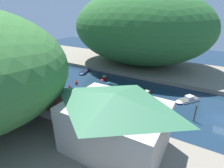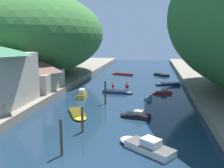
{
  "view_description": "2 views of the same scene",
  "coord_description": "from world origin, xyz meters",
  "px_view_note": "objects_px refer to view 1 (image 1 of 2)",
  "views": [
    {
      "loc": [
        -33.85,
        4.57,
        19.21
      ],
      "look_at": [
        -0.71,
        23.55,
        2.52
      ],
      "focal_mm": 28.0,
      "sensor_mm": 36.0,
      "label": 1
    },
    {
      "loc": [
        4.64,
        -14.41,
        10.24
      ],
      "look_at": [
        -1.97,
        25.19,
        2.52
      ],
      "focal_mm": 40.0,
      "sensor_mm": 36.0,
      "label": 2
    }
  ],
  "objects_px": {
    "boat_near_quay": "(186,100)",
    "channel_buoy_far": "(76,82)",
    "boat_yellow_tender": "(84,72)",
    "boat_navy_launch": "(26,76)",
    "person_on_quay": "(147,130)",
    "boat_far_right_bank": "(136,109)",
    "channel_buoy_near": "(69,87)",
    "boat_open_rowboat": "(52,67)",
    "waterfront_building": "(115,121)",
    "boathouse_shed": "(64,102)",
    "boat_far_upstream": "(112,84)",
    "boat_moored_right": "(90,88)",
    "person_by_boathouse": "(131,125)",
    "boat_cabin_cruiser": "(87,101)",
    "boat_white_cruiser": "(145,94)",
    "boat_small_dinghy": "(104,78)"
  },
  "relations": [
    {
      "from": "channel_buoy_far",
      "to": "person_by_boathouse",
      "type": "relative_size",
      "value": 0.7
    },
    {
      "from": "boat_yellow_tender",
      "to": "boat_navy_launch",
      "type": "bearing_deg",
      "value": 26.4
    },
    {
      "from": "waterfront_building",
      "to": "boat_moored_right",
      "type": "distance_m",
      "value": 22.77
    },
    {
      "from": "waterfront_building",
      "to": "boat_yellow_tender",
      "type": "distance_m",
      "value": 35.4
    },
    {
      "from": "boathouse_shed",
      "to": "boat_far_upstream",
      "type": "xyz_separation_m",
      "value": [
        18.39,
        0.7,
        -3.47
      ]
    },
    {
      "from": "person_on_quay",
      "to": "boathouse_shed",
      "type": "bearing_deg",
      "value": 18.16
    },
    {
      "from": "boat_yellow_tender",
      "to": "boat_white_cruiser",
      "type": "relative_size",
      "value": 1.32
    },
    {
      "from": "boathouse_shed",
      "to": "boat_open_rowboat",
      "type": "bearing_deg",
      "value": 51.56
    },
    {
      "from": "boat_cabin_cruiser",
      "to": "boat_moored_right",
      "type": "distance_m",
      "value": 6.77
    },
    {
      "from": "boat_far_upstream",
      "to": "person_on_quay",
      "type": "height_order",
      "value": "person_on_quay"
    },
    {
      "from": "boat_open_rowboat",
      "to": "waterfront_building",
      "type": "bearing_deg",
      "value": -160.64
    },
    {
      "from": "boat_cabin_cruiser",
      "to": "boat_yellow_tender",
      "type": "bearing_deg",
      "value": 32.75
    },
    {
      "from": "boat_near_quay",
      "to": "channel_buoy_near",
      "type": "relative_size",
      "value": 6.44
    },
    {
      "from": "boat_far_upstream",
      "to": "channel_buoy_far",
      "type": "height_order",
      "value": "channel_buoy_far"
    },
    {
      "from": "boat_near_quay",
      "to": "channel_buoy_far",
      "type": "xyz_separation_m",
      "value": [
        -4.54,
        27.81,
        0.06
      ]
    },
    {
      "from": "boat_navy_launch",
      "to": "boat_moored_right",
      "type": "distance_m",
      "value": 22.28
    },
    {
      "from": "boat_navy_launch",
      "to": "boat_yellow_tender",
      "type": "height_order",
      "value": "boat_yellow_tender"
    },
    {
      "from": "boat_near_quay",
      "to": "boat_open_rowboat",
      "type": "bearing_deg",
      "value": 33.87
    },
    {
      "from": "boat_white_cruiser",
      "to": "boat_yellow_tender",
      "type": "bearing_deg",
      "value": -0.39
    },
    {
      "from": "channel_buoy_far",
      "to": "boat_cabin_cruiser",
      "type": "bearing_deg",
      "value": -127.8
    },
    {
      "from": "person_on_quay",
      "to": "boat_far_right_bank",
      "type": "bearing_deg",
      "value": -46.66
    },
    {
      "from": "waterfront_building",
      "to": "channel_buoy_far",
      "type": "height_order",
      "value": "waterfront_building"
    },
    {
      "from": "boat_white_cruiser",
      "to": "person_by_boathouse",
      "type": "height_order",
      "value": "person_by_boathouse"
    },
    {
      "from": "boat_cabin_cruiser",
      "to": "boat_open_rowboat",
      "type": "height_order",
      "value": "boat_cabin_cruiser"
    },
    {
      "from": "boathouse_shed",
      "to": "boat_navy_launch",
      "type": "relative_size",
      "value": 1.43
    },
    {
      "from": "boat_near_quay",
      "to": "channel_buoy_far",
      "type": "distance_m",
      "value": 28.18
    },
    {
      "from": "boat_far_right_bank",
      "to": "boat_white_cruiser",
      "type": "relative_size",
      "value": 1.34
    },
    {
      "from": "boat_cabin_cruiser",
      "to": "boat_near_quay",
      "type": "relative_size",
      "value": 0.85
    },
    {
      "from": "person_by_boathouse",
      "to": "boat_far_upstream",
      "type": "bearing_deg",
      "value": -32.9
    },
    {
      "from": "waterfront_building",
      "to": "person_by_boathouse",
      "type": "distance_m",
      "value": 5.58
    },
    {
      "from": "boat_open_rowboat",
      "to": "person_by_boathouse",
      "type": "xyz_separation_m",
      "value": [
        -19.03,
        -38.6,
        1.82
      ]
    },
    {
      "from": "boat_white_cruiser",
      "to": "boat_small_dinghy",
      "type": "height_order",
      "value": "boat_white_cruiser"
    },
    {
      "from": "boat_open_rowboat",
      "to": "boat_far_right_bank",
      "type": "bearing_deg",
      "value": -146.35
    },
    {
      "from": "person_on_quay",
      "to": "channel_buoy_near",
      "type": "bearing_deg",
      "value": -10.12
    },
    {
      "from": "boat_white_cruiser",
      "to": "channel_buoy_near",
      "type": "relative_size",
      "value": 4.69
    },
    {
      "from": "boat_far_right_bank",
      "to": "boat_near_quay",
      "type": "distance_m",
      "value": 12.29
    },
    {
      "from": "boat_small_dinghy",
      "to": "person_by_boathouse",
      "type": "height_order",
      "value": "person_by_boathouse"
    },
    {
      "from": "waterfront_building",
      "to": "boat_far_upstream",
      "type": "relative_size",
      "value": 4.29
    },
    {
      "from": "boat_far_upstream",
      "to": "channel_buoy_far",
      "type": "relative_size",
      "value": 2.74
    },
    {
      "from": "boathouse_shed",
      "to": "channel_buoy_near",
      "type": "relative_size",
      "value": 10.3
    },
    {
      "from": "boat_near_quay",
      "to": "boat_moored_right",
      "type": "xyz_separation_m",
      "value": [
        -5.49,
        22.39,
        -0.16
      ]
    },
    {
      "from": "boat_open_rowboat",
      "to": "boat_far_upstream",
      "type": "bearing_deg",
      "value": -134.56
    },
    {
      "from": "waterfront_building",
      "to": "boat_far_upstream",
      "type": "distance_m",
      "value": 24.94
    },
    {
      "from": "boat_cabin_cruiser",
      "to": "channel_buoy_far",
      "type": "bearing_deg",
      "value": 44.64
    },
    {
      "from": "boat_navy_launch",
      "to": "channel_buoy_near",
      "type": "relative_size",
      "value": 7.18
    },
    {
      "from": "boat_navy_launch",
      "to": "person_on_quay",
      "type": "xyz_separation_m",
      "value": [
        -8.54,
        -40.98,
        1.87
      ]
    },
    {
      "from": "boat_yellow_tender",
      "to": "boat_open_rowboat",
      "type": "bearing_deg",
      "value": -10.25
    },
    {
      "from": "boat_yellow_tender",
      "to": "channel_buoy_near",
      "type": "xyz_separation_m",
      "value": [
        -10.89,
        -3.88,
        0.06
      ]
    },
    {
      "from": "boat_yellow_tender",
      "to": "person_on_quay",
      "type": "bearing_deg",
      "value": 129.65
    },
    {
      "from": "boat_yellow_tender",
      "to": "boat_far_upstream",
      "type": "bearing_deg",
      "value": 149.15
    }
  ]
}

